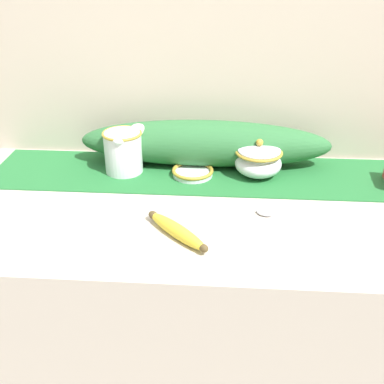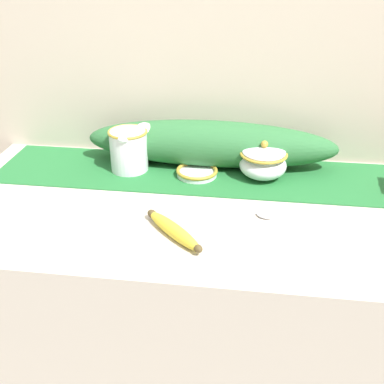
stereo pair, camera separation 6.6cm
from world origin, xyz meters
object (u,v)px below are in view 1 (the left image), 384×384
object	(u,v)px
cream_pitcher	(123,150)
sugar_bowl	(258,160)
banana	(177,231)
spoon	(261,212)
small_dish	(193,172)

from	to	relation	value
cream_pitcher	sugar_bowl	xyz separation A→B (m)	(0.38, -0.00, -0.02)
cream_pitcher	banana	world-z (taller)	cream_pitcher
banana	spoon	bearing A→B (deg)	30.54
banana	spoon	world-z (taller)	banana
spoon	sugar_bowl	bearing A→B (deg)	117.15
sugar_bowl	small_dish	world-z (taller)	sugar_bowl
small_dish	spoon	xyz separation A→B (m)	(0.18, -0.19, -0.01)
sugar_bowl	spoon	bearing A→B (deg)	-90.12
cream_pitcher	sugar_bowl	bearing A→B (deg)	-0.21
sugar_bowl	small_dish	bearing A→B (deg)	-175.61
cream_pitcher	spoon	xyz separation A→B (m)	(0.38, -0.21, -0.06)
cream_pitcher	sugar_bowl	world-z (taller)	cream_pitcher
cream_pitcher	sugar_bowl	distance (m)	0.38
banana	cream_pitcher	bearing A→B (deg)	119.30
cream_pitcher	banana	size ratio (longest dim) A/B	0.82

